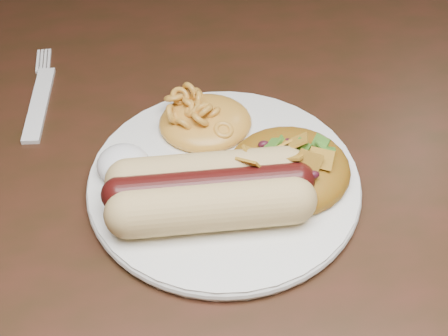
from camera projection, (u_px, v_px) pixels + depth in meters
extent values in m
cube|color=#3C1A12|center=(236.00, 68.00, 0.63)|extent=(1.60, 0.90, 0.04)
cylinder|color=white|center=(224.00, 182.00, 0.48)|extent=(0.27, 0.27, 0.01)
cylinder|color=tan|center=(212.00, 208.00, 0.44)|extent=(0.12, 0.04, 0.03)
cylinder|color=tan|center=(207.00, 175.00, 0.46)|extent=(0.12, 0.04, 0.03)
cylinder|color=#491211|center=(209.00, 187.00, 0.44)|extent=(0.13, 0.03, 0.03)
ellipsoid|color=gold|center=(205.00, 113.00, 0.51)|extent=(0.10, 0.09, 0.03)
ellipsoid|color=white|center=(122.00, 160.00, 0.48)|extent=(0.05, 0.05, 0.02)
ellipsoid|color=#B33301|center=(289.00, 165.00, 0.47)|extent=(0.10, 0.09, 0.04)
cube|color=white|center=(39.00, 104.00, 0.55)|extent=(0.03, 0.14, 0.00)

